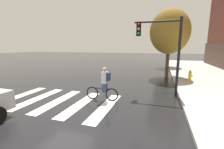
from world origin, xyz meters
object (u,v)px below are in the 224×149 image
Objects in this scene: street_tree_near at (170,32)px; traffic_light_near at (163,43)px; cyclist at (104,84)px; street_tree_mid at (168,38)px; fire_hydrant at (190,75)px.

traffic_light_near is at bearing -95.52° from street_tree_near.
street_tree_near is (3.20, 7.20, 3.09)m from cyclist.
cyclist is 3.87m from traffic_light_near.
street_tree_mid is (3.35, 14.10, 2.88)m from cyclist.
traffic_light_near is at bearing 35.43° from cyclist.
cyclist is at bearing -103.37° from street_tree_mid.
traffic_light_near is at bearing -93.10° from street_tree_mid.
street_tree_mid reaches higher than fire_hydrant.
fire_hydrant is at bearing -80.20° from street_tree_mid.
traffic_light_near reaches higher than fire_hydrant.
fire_hydrant is at bearing 49.90° from cyclist.
traffic_light_near is 0.72× the size of street_tree_near.
fire_hydrant is 4.05m from street_tree_near.
traffic_light_near is 0.76× the size of street_tree_mid.
cyclist reaches higher than fire_hydrant.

